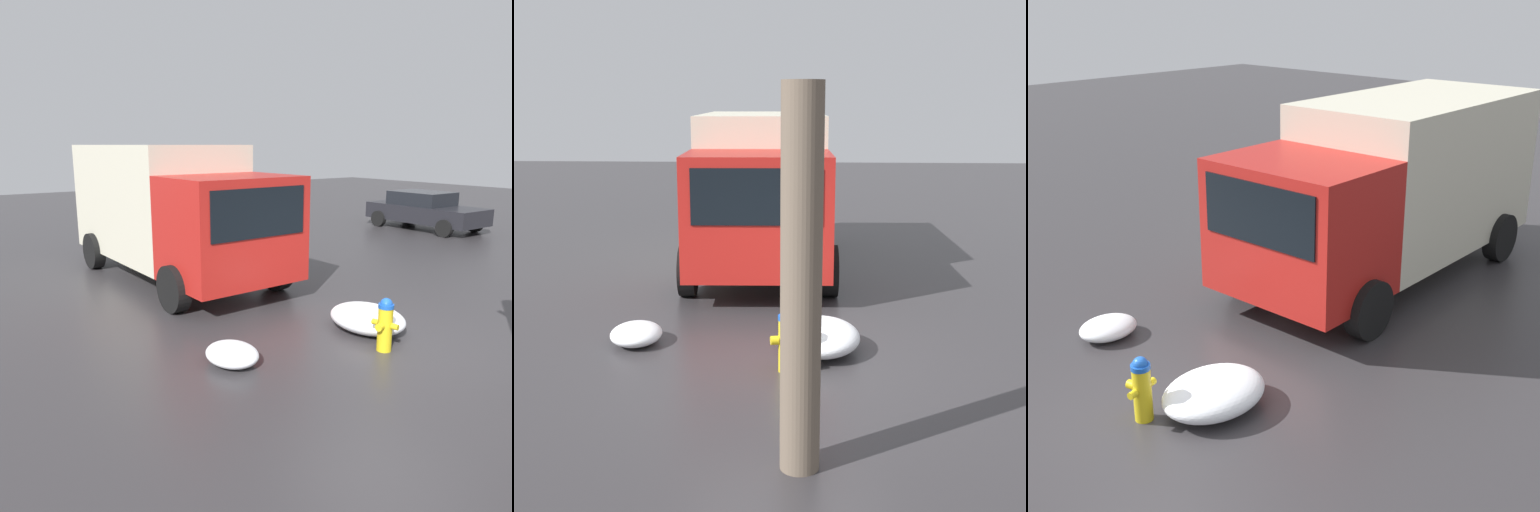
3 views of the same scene
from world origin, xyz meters
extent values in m
plane|color=#333033|center=(0.00, 0.00, 0.00)|extent=(60.00, 60.00, 0.00)
cylinder|color=yellow|center=(0.00, 0.00, 0.34)|extent=(0.22, 0.22, 0.68)
cylinder|color=blue|center=(0.00, 0.00, 0.71)|extent=(0.23, 0.23, 0.06)
sphere|color=blue|center=(0.00, 0.00, 0.74)|extent=(0.19, 0.19, 0.19)
cylinder|color=yellow|center=(-0.04, 0.16, 0.42)|extent=(0.13, 0.12, 0.11)
cylinder|color=yellow|center=(-0.16, -0.04, 0.42)|extent=(0.12, 0.11, 0.09)
cylinder|color=yellow|center=(0.16, 0.04, 0.42)|extent=(0.12, 0.11, 0.09)
cube|color=red|center=(3.42, 0.59, 1.47)|extent=(1.93, 2.52, 2.04)
cube|color=black|center=(2.49, 0.56, 1.88)|extent=(0.10, 2.07, 0.90)
cube|color=beige|center=(6.64, 0.71, 1.76)|extent=(4.68, 2.62, 2.62)
cylinder|color=black|center=(3.56, -0.63, 0.45)|extent=(0.91, 0.31, 0.90)
cylinder|color=black|center=(3.47, 1.83, 0.45)|extent=(0.91, 0.31, 0.90)
cylinder|color=black|center=(7.83, -0.48, 0.45)|extent=(0.91, 0.31, 0.90)
cylinder|color=black|center=(7.74, 1.98, 0.45)|extent=(0.91, 0.31, 0.90)
ellipsoid|color=white|center=(0.74, -0.43, 0.21)|extent=(1.37, 1.09, 0.43)
ellipsoid|color=white|center=(0.93, 2.15, 0.15)|extent=(0.87, 0.72, 0.29)
camera|label=1|loc=(-4.72, 5.67, 3.07)|focal=35.00mm
camera|label=2|loc=(-8.51, -0.22, 3.39)|focal=50.00mm
camera|label=3|loc=(-4.14, -6.23, 4.84)|focal=50.00mm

